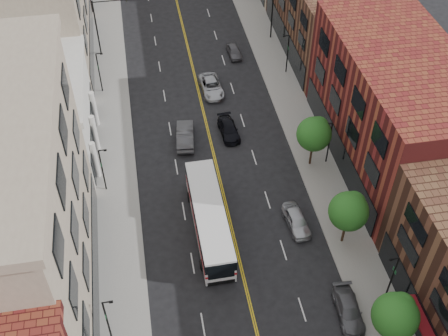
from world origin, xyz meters
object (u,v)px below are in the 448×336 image
car_parked_far (296,220)px  car_lane_behind (185,135)px  car_parked_mid (349,310)px  city_bus (209,217)px  car_lane_a (229,129)px  car_lane_b (211,86)px  car_lane_c (234,51)px

car_parked_far → car_lane_behind: (-8.40, 13.26, 0.09)m
car_parked_far → car_lane_behind: car_lane_behind is taller
car_parked_mid → car_lane_behind: (-10.00, 22.81, 0.16)m
city_bus → car_parked_mid: bearing=-48.1°
car_parked_mid → car_lane_a: bearing=106.4°
city_bus → car_lane_a: bearing=71.9°
city_bus → car_lane_behind: size_ratio=2.40×
city_bus → car_lane_behind: city_bus is taller
car_lane_b → car_lane_c: bearing=56.5°
city_bus → car_parked_mid: 14.04m
car_parked_far → car_lane_a: size_ratio=0.98×
city_bus → car_lane_b: city_bus is taller
car_lane_c → car_parked_far: bearing=-92.0°
car_lane_behind → car_lane_b: size_ratio=0.97×
car_parked_far → car_lane_a: car_parked_far is taller
car_parked_mid → car_parked_far: size_ratio=1.06×
car_lane_behind → car_parked_mid: bearing=120.3°
car_parked_far → car_lane_c: bearing=85.7°
car_parked_far → car_lane_c: size_ratio=1.15×
city_bus → car_parked_mid: (9.40, -10.37, -1.13)m
car_parked_mid → car_lane_a: car_parked_mid is taller
city_bus → car_lane_behind: bearing=92.4°
car_parked_mid → car_lane_c: (-1.90, 37.88, -0.02)m
city_bus → car_parked_far: city_bus is taller
car_parked_mid → car_lane_a: size_ratio=1.03×
car_lane_b → car_parked_mid: bearing=-82.7°
city_bus → car_lane_a: 13.44m
car_lane_a → car_lane_b: car_lane_b is taller
car_parked_mid → car_parked_far: car_parked_far is taller
city_bus → car_lane_b: 20.90m
car_lane_a → car_lane_c: (3.41, 14.76, -0.00)m
car_parked_mid → car_lane_behind: car_lane_behind is taller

